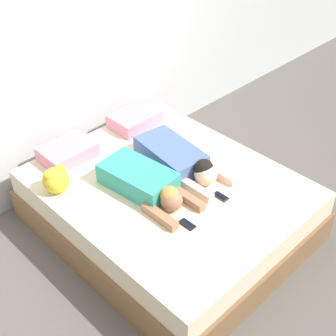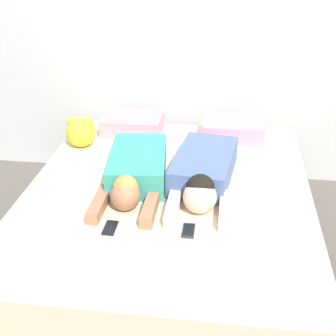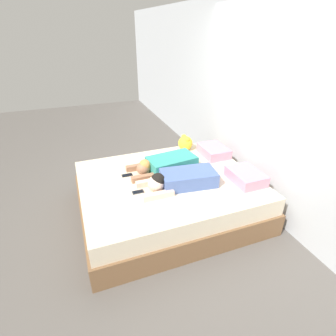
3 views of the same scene
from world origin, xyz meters
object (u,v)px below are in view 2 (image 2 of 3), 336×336
Objects in this scene: pillow_head_right at (234,129)px; person_left at (135,172)px; bed at (168,224)px; person_right at (203,174)px; plush_toy at (81,132)px; cell_phone_left at (110,228)px; pillow_head_left at (133,124)px; cell_phone_right at (189,230)px.

pillow_head_right is 0.50× the size of person_left.
pillow_head_right is 1.03m from person_left.
pillow_head_right reaches higher than bed.
plush_toy is at bearing 152.34° from person_right.
cell_phone_left is (-0.47, -0.53, -0.08)m from person_right.
plush_toy is at bearing 114.53° from cell_phone_left.
person_right reaches higher than pillow_head_left.
pillow_head_left is 3.46× the size of cell_phone_right.
cell_phone_left is at bearing -94.71° from person_left.
plush_toy reaches higher than cell_phone_left.
person_right is (0.43, 0.03, 0.00)m from person_left.
person_left is (0.18, -0.83, 0.02)m from pillow_head_left.
pillow_head_left reaches higher than cell_phone_right.
pillow_head_right is 1.49m from cell_phone_left.
bed is at bearing 61.17° from cell_phone_left.
bed is at bearing -65.48° from pillow_head_left.
person_left is (-0.21, 0.04, 0.35)m from bed.
cell_phone_left is 1.13m from plush_toy.
bed is 2.41× the size of person_left.
person_left reaches higher than cell_phone_left.
cell_phone_right is (-0.04, -0.50, -0.08)m from person_right.
plush_toy is (-0.72, 0.56, 0.38)m from bed.
cell_phone_right is at bearing 4.09° from cell_phone_left.
plush_toy is at bearing 134.56° from person_left.
pillow_head_left is 1.35m from cell_phone_left.
pillow_head_right is 1.17m from plush_toy.
person_left is 6.89× the size of cell_phone_left.
plush_toy is at bearing 131.94° from cell_phone_right.
cell_phone_right is (0.38, -0.48, -0.08)m from person_left.
person_right is at bearing 3.53° from person_left.
pillow_head_left and pillow_head_right have the same top height.
plush_toy reaches higher than pillow_head_left.
person_left is at bearing 128.84° from cell_phone_right.
person_left is 0.52m from cell_phone_left.
pillow_head_right is at bearing 80.09° from cell_phone_right.
bed is at bearing -114.52° from pillow_head_right.
plush_toy reaches higher than cell_phone_right.
pillow_head_left is 3.46× the size of cell_phone_left.
cell_phone_left is at bearing -131.32° from person_right.
cell_phone_right is at bearing -48.06° from plush_toy.
cell_phone_right is (0.17, -0.44, 0.27)m from bed.
plush_toy is at bearing 142.34° from bed.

